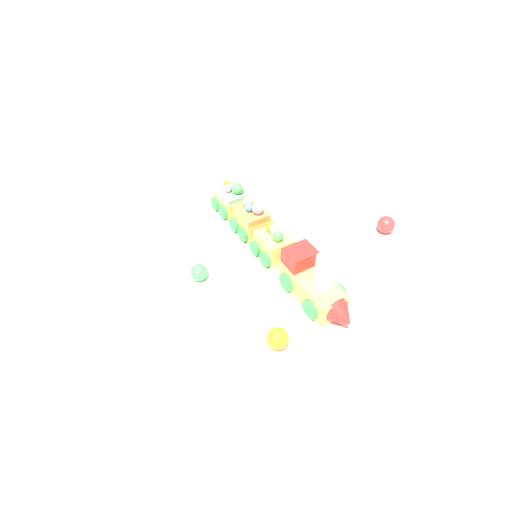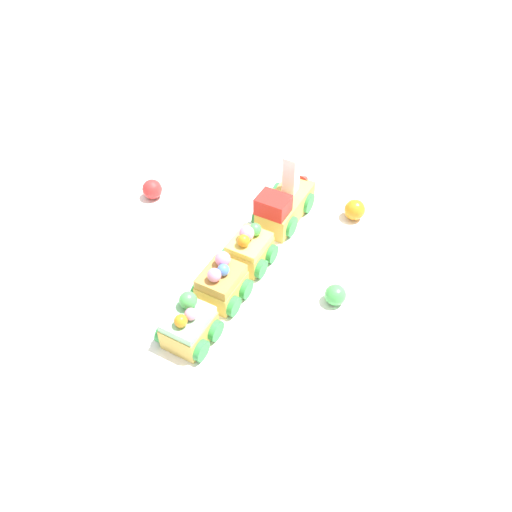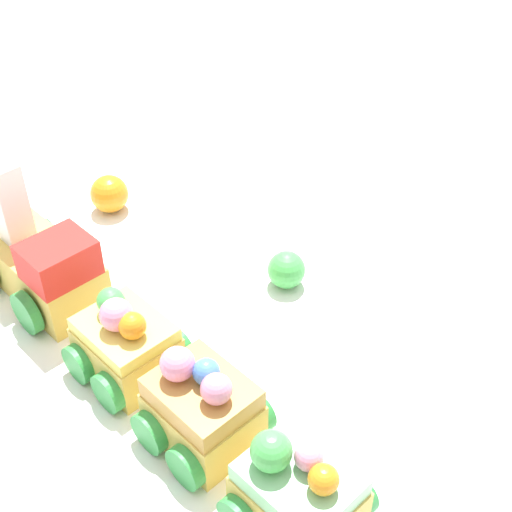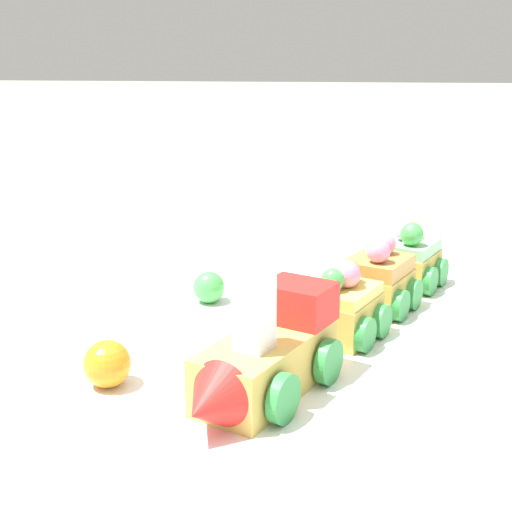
{
  "view_description": "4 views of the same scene",
  "coord_description": "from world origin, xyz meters",
  "px_view_note": "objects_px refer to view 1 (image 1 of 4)",
  "views": [
    {
      "loc": [
        0.27,
        -0.37,
        0.47
      ],
      "look_at": [
        0.02,
        -0.02,
        0.06
      ],
      "focal_mm": 28.0,
      "sensor_mm": 36.0,
      "label": 1
    },
    {
      "loc": [
        -0.47,
        -0.0,
        0.51
      ],
      "look_at": [
        -0.01,
        0.03,
        0.05
      ],
      "focal_mm": 35.0,
      "sensor_mm": 36.0,
      "label": 2
    },
    {
      "loc": [
        -0.18,
        0.3,
        0.35
      ],
      "look_at": [
        -0.04,
        -0.04,
        0.06
      ],
      "focal_mm": 50.0,
      "sensor_mm": 36.0,
      "label": 3
    },
    {
      "loc": [
        0.52,
        0.05,
        0.22
      ],
      "look_at": [
        -0.01,
        -0.02,
        0.07
      ],
      "focal_mm": 50.0,
      "sensor_mm": 36.0,
      "label": 4
    }
  ],
  "objects_px": {
    "cake_train_locomotive": "(317,287)",
    "gumball_green": "(199,272)",
    "gumball_orange": "(277,338)",
    "cake_car_lemon": "(274,244)",
    "gumball_red": "(386,225)",
    "cake_car_caramel": "(252,220)",
    "cake_car_mint": "(232,199)"
  },
  "relations": [
    {
      "from": "cake_train_locomotive",
      "to": "gumball_green",
      "type": "height_order",
      "value": "cake_train_locomotive"
    },
    {
      "from": "cake_train_locomotive",
      "to": "gumball_orange",
      "type": "bearing_deg",
      "value": -66.85
    },
    {
      "from": "cake_car_lemon",
      "to": "gumball_red",
      "type": "bearing_deg",
      "value": 75.57
    },
    {
      "from": "gumball_orange",
      "to": "gumball_red",
      "type": "bearing_deg",
      "value": 85.22
    },
    {
      "from": "cake_train_locomotive",
      "to": "cake_car_caramel",
      "type": "relative_size",
      "value": 1.83
    },
    {
      "from": "cake_car_lemon",
      "to": "gumball_green",
      "type": "relative_size",
      "value": 2.87
    },
    {
      "from": "cake_car_mint",
      "to": "gumball_green",
      "type": "relative_size",
      "value": 2.87
    },
    {
      "from": "gumball_red",
      "to": "gumball_green",
      "type": "relative_size",
      "value": 1.13
    },
    {
      "from": "cake_car_caramel",
      "to": "gumball_red",
      "type": "height_order",
      "value": "cake_car_caramel"
    },
    {
      "from": "gumball_green",
      "to": "cake_car_lemon",
      "type": "bearing_deg",
      "value": 60.93
    },
    {
      "from": "gumball_orange",
      "to": "gumball_green",
      "type": "height_order",
      "value": "gumball_orange"
    },
    {
      "from": "cake_car_caramel",
      "to": "cake_car_mint",
      "type": "xyz_separation_m",
      "value": [
        -0.07,
        0.03,
        -0.0
      ]
    },
    {
      "from": "cake_train_locomotive",
      "to": "cake_car_caramel",
      "type": "bearing_deg",
      "value": 179.95
    },
    {
      "from": "cake_car_mint",
      "to": "gumball_red",
      "type": "distance_m",
      "value": 0.28
    },
    {
      "from": "gumball_orange",
      "to": "gumball_red",
      "type": "relative_size",
      "value": 1.0
    },
    {
      "from": "cake_car_caramel",
      "to": "gumball_red",
      "type": "distance_m",
      "value": 0.24
    },
    {
      "from": "cake_car_caramel",
      "to": "gumball_green",
      "type": "relative_size",
      "value": 2.87
    },
    {
      "from": "cake_car_lemon",
      "to": "gumball_orange",
      "type": "bearing_deg",
      "value": -31.35
    },
    {
      "from": "gumball_red",
      "to": "cake_car_lemon",
      "type": "bearing_deg",
      "value": -128.4
    },
    {
      "from": "cake_train_locomotive",
      "to": "cake_car_mint",
      "type": "bearing_deg",
      "value": 179.94
    },
    {
      "from": "gumball_green",
      "to": "cake_car_mint",
      "type": "bearing_deg",
      "value": 111.7
    },
    {
      "from": "gumball_red",
      "to": "gumball_green",
      "type": "height_order",
      "value": "gumball_red"
    },
    {
      "from": "cake_car_lemon",
      "to": "gumball_orange",
      "type": "relative_size",
      "value": 2.53
    },
    {
      "from": "cake_car_lemon",
      "to": "cake_car_mint",
      "type": "bearing_deg",
      "value": 179.97
    },
    {
      "from": "cake_car_caramel",
      "to": "cake_train_locomotive",
      "type": "bearing_deg",
      "value": -0.05
    },
    {
      "from": "gumball_red",
      "to": "cake_train_locomotive",
      "type": "bearing_deg",
      "value": -96.7
    },
    {
      "from": "cake_train_locomotive",
      "to": "cake_car_caramel",
      "type": "xyz_separation_m",
      "value": [
        -0.17,
        0.08,
        -0.0
      ]
    },
    {
      "from": "gumball_orange",
      "to": "cake_car_lemon",
      "type": "bearing_deg",
      "value": 124.68
    },
    {
      "from": "gumball_green",
      "to": "gumball_red",
      "type": "bearing_deg",
      "value": 55.21
    },
    {
      "from": "cake_car_lemon",
      "to": "gumball_red",
      "type": "relative_size",
      "value": 2.54
    },
    {
      "from": "gumball_orange",
      "to": "gumball_green",
      "type": "bearing_deg",
      "value": 168.43
    },
    {
      "from": "cake_car_caramel",
      "to": "gumball_red",
      "type": "xyz_separation_m",
      "value": [
        0.19,
        0.13,
        -0.01
      ]
    }
  ]
}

